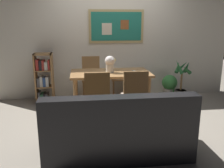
% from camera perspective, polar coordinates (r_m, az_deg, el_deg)
% --- Properties ---
extents(ground_plane, '(12.00, 12.00, 0.00)m').
position_cam_1_polar(ground_plane, '(4.44, 2.03, -7.42)').
color(ground_plane, gray).
extents(wall_back_with_painting, '(5.20, 0.14, 2.60)m').
position_cam_1_polar(wall_back_with_painting, '(5.41, -0.04, 10.73)').
color(wall_back_with_painting, silver).
rests_on(wall_back_with_painting, ground_plane).
extents(dining_table, '(1.46, 0.83, 0.73)m').
position_cam_1_polar(dining_table, '(4.59, -0.37, 1.55)').
color(dining_table, '#9E7042').
rests_on(dining_table, ground_plane).
extents(dining_chair_far_right, '(0.40, 0.41, 0.91)m').
position_cam_1_polar(dining_chair_far_right, '(5.42, 1.79, 2.54)').
color(dining_chair_far_right, '#9E7042').
rests_on(dining_chair_far_right, ground_plane).
extents(dining_chair_near_right, '(0.40, 0.41, 0.91)m').
position_cam_1_polar(dining_chair_near_right, '(3.93, 5.19, -2.12)').
color(dining_chair_near_right, '#9E7042').
rests_on(dining_chair_near_right, ground_plane).
extents(dining_chair_near_left, '(0.40, 0.41, 0.91)m').
position_cam_1_polar(dining_chair_near_left, '(3.84, -3.50, -2.47)').
color(dining_chair_near_left, '#9E7042').
rests_on(dining_chair_near_left, ground_plane).
extents(dining_chair_far_left, '(0.40, 0.41, 0.91)m').
position_cam_1_polar(dining_chair_far_left, '(5.34, -4.85, 2.32)').
color(dining_chair_far_left, '#9E7042').
rests_on(dining_chair_far_left, ground_plane).
extents(leather_couch, '(1.80, 0.84, 0.84)m').
position_cam_1_polar(leather_couch, '(3.15, 1.13, -10.75)').
color(leather_couch, black).
rests_on(leather_couch, ground_plane).
extents(bookshelf, '(0.36, 0.28, 1.02)m').
position_cam_1_polar(bookshelf, '(5.23, -15.47, 1.22)').
color(bookshelf, '#9E7042').
rests_on(bookshelf, ground_plane).
extents(potted_ivy, '(0.33, 0.33, 0.54)m').
position_cam_1_polar(potted_ivy, '(5.51, 13.13, -0.32)').
color(potted_ivy, '#B2ADA3').
rests_on(potted_ivy, ground_plane).
extents(potted_palm, '(0.35, 0.38, 0.90)m').
position_cam_1_polar(potted_palm, '(5.29, 15.66, -0.33)').
color(potted_palm, '#4C4742').
rests_on(potted_palm, ground_plane).
extents(flower_vase, '(0.20, 0.19, 0.31)m').
position_cam_1_polar(flower_vase, '(4.50, -0.46, 4.83)').
color(flower_vase, beige).
rests_on(flower_vase, dining_table).
extents(tv_remote, '(0.10, 0.16, 0.02)m').
position_cam_1_polar(tv_remote, '(4.57, 5.35, 2.85)').
color(tv_remote, black).
rests_on(tv_remote, dining_table).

